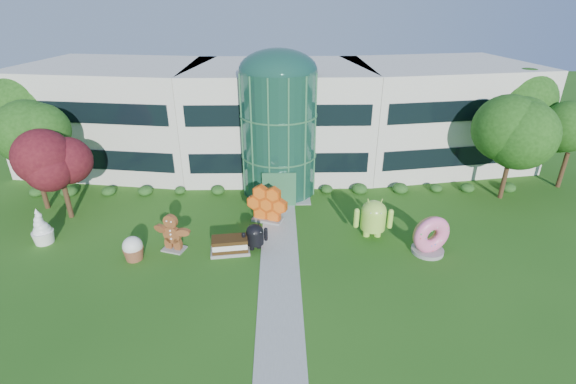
{
  "coord_description": "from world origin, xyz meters",
  "views": [
    {
      "loc": [
        0.05,
        -20.07,
        15.08
      ],
      "look_at": [
        0.62,
        6.0,
        2.6
      ],
      "focal_mm": 26.0,
      "sensor_mm": 36.0,
      "label": 1
    }
  ],
  "objects_px": {
    "android_black": "(255,235)",
    "donut": "(430,234)",
    "gingerbread": "(172,232)",
    "android_green": "(374,216)"
  },
  "relations": [
    {
      "from": "android_green",
      "to": "gingerbread",
      "type": "xyz_separation_m",
      "value": [
        -13.19,
        -1.43,
        -0.25
      ]
    },
    {
      "from": "android_black",
      "to": "donut",
      "type": "distance_m",
      "value": 11.12
    },
    {
      "from": "android_green",
      "to": "android_black",
      "type": "xyz_separation_m",
      "value": [
        -7.91,
        -1.42,
        -0.52
      ]
    },
    {
      "from": "android_green",
      "to": "gingerbread",
      "type": "distance_m",
      "value": 13.27
    },
    {
      "from": "android_black",
      "to": "donut",
      "type": "relative_size",
      "value": 0.78
    },
    {
      "from": "android_black",
      "to": "donut",
      "type": "xyz_separation_m",
      "value": [
        11.09,
        -0.65,
        0.29
      ]
    },
    {
      "from": "android_green",
      "to": "gingerbread",
      "type": "bearing_deg",
      "value": -169.96
    },
    {
      "from": "android_black",
      "to": "gingerbread",
      "type": "distance_m",
      "value": 5.28
    },
    {
      "from": "android_green",
      "to": "donut",
      "type": "relative_size",
      "value": 1.17
    },
    {
      "from": "gingerbread",
      "to": "android_green",
      "type": "bearing_deg",
      "value": 24.77
    }
  ]
}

